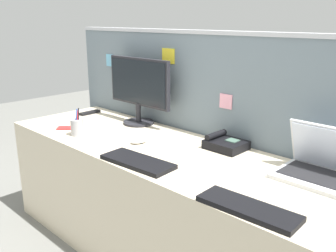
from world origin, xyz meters
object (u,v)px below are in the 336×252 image
Objects in this scene: desktop_monitor at (139,86)px; pen_cup at (77,127)px; computer_mouse_right_hand at (139,141)px; cell_phone_white_slab at (182,143)px; keyboard_main at (138,162)px; tv_remote at (90,113)px; cell_phone_red_case at (69,128)px; desk_phone at (225,144)px; keyboard_spare at (248,208)px; laptop at (322,166)px.

pen_cup is (-0.07, -0.46, -0.21)m from desktop_monitor.
computer_mouse_right_hand reaches higher than cell_phone_white_slab.
desktop_monitor is at bearing 81.05° from pen_cup.
tv_remote is (-1.04, 0.42, -0.00)m from keyboard_main.
tv_remote is at bearing 153.81° from keyboard_main.
pen_cup is 1.14× the size of cell_phone_red_case.
cell_phone_white_slab is 0.99m from tv_remote.
pen_cup is (-0.81, -0.44, 0.02)m from desk_phone.
pen_cup is 1.27× the size of cell_phone_white_slab.
keyboard_main is at bearing -110.28° from desk_phone.
desktop_monitor is 3.31× the size of tv_remote.
keyboard_spare is at bearing 1.77° from computer_mouse_right_hand.
tv_remote is at bearing -177.64° from computer_mouse_right_hand.
keyboard_spare reaches higher than cell_phone_white_slab.
cell_phone_red_case is 0.40m from tv_remote.
desktop_monitor is 1.31m from laptop.
computer_mouse_right_hand is at bearing -146.41° from desk_phone.
cell_phone_white_slab is (-0.71, 0.41, -0.01)m from keyboard_spare.
cell_phone_white_slab is 0.81× the size of tv_remote.
keyboard_spare is at bearing -23.42° from desktop_monitor.
keyboard_spare is at bearing 40.36° from cell_phone_red_case.
desk_phone is 0.25m from cell_phone_white_slab.
desktop_monitor is 0.55m from tv_remote.
tv_remote is at bearing 170.49° from cell_phone_red_case.
desktop_monitor reaches higher than keyboard_spare.
tv_remote is at bearing 137.59° from pen_cup.
pen_cup reaches higher than tv_remote.
laptop is 0.56m from desk_phone.
cell_phone_red_case is at bearing 172.84° from keyboard_spare.
tv_remote is at bearing 152.32° from cell_phone_white_slab.
pen_cup is 0.68m from cell_phone_white_slab.
keyboard_spare is at bearing -6.03° from keyboard_main.
laptop is 1.73× the size of desk_phone.
tv_remote is at bearing -178.19° from laptop.
desktop_monitor reaches higher than computer_mouse_right_hand.
desk_phone is at bearing 2.58° from tv_remote.
desktop_monitor is at bearing 104.75° from cell_phone_red_case.
keyboard_spare reaches higher than tv_remote.
cell_phone_red_case is at bearing -157.68° from desk_phone.
pen_cup reaches higher than cell_phone_white_slab.
desk_phone is 1.22m from tv_remote.
keyboard_spare is at bearing -47.03° from desk_phone.
desk_phone is 1.52× the size of cell_phone_white_slab.
desk_phone is at bearing 50.24° from computer_mouse_right_hand.
laptop is at bearing 31.55° from computer_mouse_right_hand.
laptop is 2.62× the size of cell_phone_white_slab.
computer_mouse_right_hand is at bearing -15.25° from tv_remote.
laptop is (1.30, -0.03, -0.20)m from desktop_monitor.
laptop is 1.43m from pen_cup.
keyboard_spare is (1.23, -0.53, -0.25)m from desktop_monitor.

